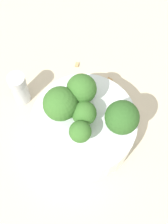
{
  "coord_description": "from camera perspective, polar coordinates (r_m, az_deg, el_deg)",
  "views": [
    {
      "loc": [
        0.18,
        -0.05,
        0.51
      ],
      "look_at": [
        0.0,
        0.0,
        0.08
      ],
      "focal_mm": 50.0,
      "sensor_mm": 36.0,
      "label": 1
    }
  ],
  "objects": [
    {
      "name": "broccoli_floret_0",
      "position": [
        0.45,
        -0.69,
        -3.71
      ],
      "size": [
        0.03,
        0.03,
        0.05
      ],
      "color": "#7A9E5B",
      "rests_on": "bowl"
    },
    {
      "name": "broccoli_floret_1",
      "position": [
        0.47,
        0.02,
        -0.23
      ],
      "size": [
        0.04,
        0.04,
        0.05
      ],
      "color": "#8EB770",
      "rests_on": "bowl"
    },
    {
      "name": "broccoli_floret_2",
      "position": [
        0.46,
        6.95,
        -1.06
      ],
      "size": [
        0.05,
        0.05,
        0.06
      ],
      "color": "#84AD66",
      "rests_on": "bowl"
    },
    {
      "name": "bowl",
      "position": [
        0.52,
        0.0,
        -2.62
      ],
      "size": [
        0.17,
        0.17,
        0.05
      ],
      "primitive_type": "cylinder",
      "color": "silver",
      "rests_on": "ground_plane"
    },
    {
      "name": "almond_crumb_1",
      "position": [
        0.6,
        -1.3,
        8.76
      ],
      "size": [
        0.01,
        0.01,
        0.01
      ],
      "primitive_type": "cube",
      "rotation": [
        0.0,
        0.0,
        5.78
      ],
      "color": "tan",
      "rests_on": "ground_plane"
    },
    {
      "name": "broccoli_floret_3",
      "position": [
        0.48,
        -0.45,
        4.15
      ],
      "size": [
        0.05,
        0.05,
        0.06
      ],
      "color": "#8EB770",
      "rests_on": "bowl"
    },
    {
      "name": "almond_crumb_0",
      "position": [
        0.58,
        4.69,
        5.97
      ],
      "size": [
        0.01,
        0.01,
        0.01
      ],
      "primitive_type": "cube",
      "rotation": [
        0.0,
        0.0,
        3.79
      ],
      "color": "#AD7F4C",
      "rests_on": "ground_plane"
    },
    {
      "name": "ground_plane",
      "position": [
        0.54,
        0.0,
        -3.67
      ],
      "size": [
        3.0,
        3.0,
        0.0
      ],
      "primitive_type": "plane",
      "color": "beige"
    },
    {
      "name": "pepper_shaker",
      "position": [
        0.55,
        -11.69,
        4.23
      ],
      "size": [
        0.03,
        0.03,
        0.07
      ],
      "color": "#B2B7BC",
      "rests_on": "ground_plane"
    },
    {
      "name": "broccoli_floret_4",
      "position": [
        0.47,
        -4.34,
        1.46
      ],
      "size": [
        0.05,
        0.05,
        0.06
      ],
      "color": "#7A9E5B",
      "rests_on": "bowl"
    }
  ]
}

